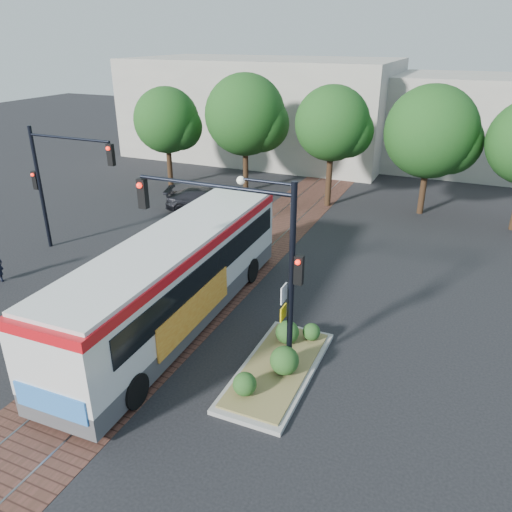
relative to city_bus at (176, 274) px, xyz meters
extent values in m
plane|color=black|center=(-0.26, -0.48, -1.90)|extent=(120.00, 120.00, 0.00)
cube|color=#543026|center=(-0.26, 3.52, -1.89)|extent=(3.60, 40.00, 0.01)
cube|color=slate|center=(-1.01, 3.52, -1.88)|extent=(0.06, 40.00, 0.01)
cube|color=slate|center=(0.49, 3.52, -1.88)|extent=(0.06, 40.00, 0.01)
cylinder|color=#382314|center=(-10.26, 15.52, -0.47)|extent=(0.36, 0.36, 2.86)
sphere|color=#133E14|center=(-10.26, 15.52, 2.61)|extent=(4.40, 4.40, 4.40)
cylinder|color=#382314|center=(-4.76, 16.32, -0.34)|extent=(0.36, 0.36, 3.12)
sphere|color=#133E14|center=(-4.76, 16.32, 3.18)|extent=(5.20, 5.20, 5.20)
cylinder|color=#382314|center=(1.24, 15.52, -0.20)|extent=(0.36, 0.36, 3.39)
sphere|color=#133E14|center=(1.24, 15.52, 3.14)|extent=(4.40, 4.40, 4.40)
cylinder|color=#382314|center=(6.74, 16.32, -0.47)|extent=(0.36, 0.36, 2.86)
sphere|color=#133E14|center=(6.74, 16.32, 2.91)|extent=(5.20, 5.20, 5.20)
cube|color=#ADA899|center=(-8.26, 27.52, 2.10)|extent=(22.00, 12.00, 8.00)
cube|color=#464648|center=(0.00, -0.05, -1.32)|extent=(2.94, 12.75, 0.74)
cube|color=silver|center=(0.00, -0.05, 0.06)|extent=(2.96, 12.75, 2.01)
cube|color=black|center=(-0.01, 0.27, 0.38)|extent=(2.99, 11.48, 0.95)
cube|color=red|center=(0.00, -0.05, 1.22)|extent=(3.00, 12.75, 0.32)
cube|color=silver|center=(0.00, -0.05, 1.43)|extent=(2.87, 12.33, 0.15)
cube|color=black|center=(0.14, -6.23, 0.48)|extent=(1.69, 0.17, 0.95)
cube|color=#3275C8|center=(0.15, -6.41, -0.79)|extent=(2.33, 0.12, 0.74)
cube|color=orange|center=(1.40, -1.07, -0.58)|extent=(0.17, 4.76, 1.16)
cylinder|color=black|center=(-1.11, -4.62, -1.37)|extent=(0.39, 1.07, 1.06)
cylinder|color=black|center=(1.32, -4.57, -1.37)|extent=(0.39, 1.07, 1.06)
cylinder|color=black|center=(-1.31, 3.94, -1.37)|extent=(0.39, 1.07, 1.06)
cylinder|color=black|center=(1.12, 4.00, -1.37)|extent=(0.39, 1.07, 1.06)
cube|color=gray|center=(4.54, -1.48, -1.82)|extent=(2.20, 5.20, 0.15)
cube|color=olive|center=(4.54, -1.48, -1.71)|extent=(1.90, 4.80, 0.08)
sphere|color=#1E4719|center=(4.14, -3.08, -1.32)|extent=(0.70, 0.70, 0.70)
sphere|color=#1E4719|center=(4.84, -1.68, -1.22)|extent=(0.90, 0.90, 0.90)
sphere|color=#1E4719|center=(4.34, -0.08, -1.27)|extent=(0.80, 0.80, 0.80)
sphere|color=#1E4719|center=(5.04, 0.42, -1.37)|extent=(0.60, 0.60, 0.60)
cylinder|color=black|center=(4.84, -1.28, 1.32)|extent=(0.18, 0.18, 6.00)
cylinder|color=black|center=(2.34, -1.28, 3.92)|extent=(5.00, 0.12, 0.12)
cube|color=black|center=(-0.16, -1.28, 3.37)|extent=(0.28, 0.22, 0.95)
sphere|color=#FF190C|center=(-0.16, -1.42, 3.67)|extent=(0.18, 0.18, 0.18)
cube|color=black|center=(5.06, -1.28, 1.72)|extent=(0.26, 0.20, 0.90)
sphere|color=#FF190C|center=(5.06, -1.41, 2.02)|extent=(0.16, 0.16, 0.16)
cube|color=white|center=(4.66, -1.40, 0.92)|extent=(0.04, 0.45, 0.55)
cube|color=yellow|center=(4.66, -1.40, 0.27)|extent=(0.04, 0.45, 0.45)
cylinder|color=black|center=(4.04, -1.28, 4.22)|extent=(1.60, 0.08, 0.08)
sphere|color=silver|center=(3.24, -1.28, 4.17)|extent=(0.24, 0.24, 0.24)
cylinder|color=black|center=(-9.76, 3.52, 1.10)|extent=(0.18, 0.18, 6.00)
cylinder|color=black|center=(-7.51, 3.52, 3.70)|extent=(4.50, 0.12, 0.12)
cube|color=black|center=(-5.26, 3.52, 3.15)|extent=(0.28, 0.22, 0.95)
sphere|color=#FF190C|center=(-5.26, 3.38, 3.45)|extent=(0.18, 0.18, 0.18)
cube|color=black|center=(-9.98, 3.52, 1.50)|extent=(0.26, 0.20, 0.90)
sphere|color=#FF190C|center=(-9.98, 3.39, 1.80)|extent=(0.16, 0.16, 0.16)
imported|color=black|center=(-5.14, 11.48, -1.19)|extent=(5.22, 3.33, 1.41)
camera|label=1|loc=(9.12, -13.63, 7.93)|focal=35.00mm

